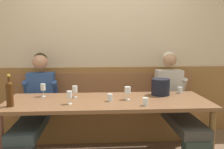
# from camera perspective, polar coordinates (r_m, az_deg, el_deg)

# --- Properties ---
(room_wall_back) EXTENTS (6.80, 0.08, 2.80)m
(room_wall_back) POSITION_cam_1_polar(r_m,az_deg,el_deg) (3.80, -1.77, 7.51)
(room_wall_back) COLOR #C6B296
(room_wall_back) RESTS_ON ground
(wood_wainscot_panel) EXTENTS (6.80, 0.03, 1.02)m
(wood_wainscot_panel) POSITION_cam_1_polar(r_m,az_deg,el_deg) (3.86, -1.68, -5.86)
(wood_wainscot_panel) COLOR brown
(wood_wainscot_panel) RESTS_ON ground
(wall_bench) EXTENTS (2.68, 0.42, 0.94)m
(wall_bench) POSITION_cam_1_polar(r_m,az_deg,el_deg) (3.72, -1.54, -10.05)
(wall_bench) COLOR brown
(wall_bench) RESTS_ON ground
(dining_table) EXTENTS (2.38, 0.85, 0.73)m
(dining_table) POSITION_cam_1_polar(r_m,az_deg,el_deg) (2.97, -1.05, -7.21)
(dining_table) COLOR brown
(dining_table) RESTS_ON ground
(person_center_left_seat) EXTENTS (0.47, 1.26, 1.25)m
(person_center_left_seat) POSITION_cam_1_polar(r_m,az_deg,el_deg) (3.36, -17.06, -6.41)
(person_center_left_seat) COLOR #272A31
(person_center_left_seat) RESTS_ON ground
(person_left_seat) EXTENTS (0.48, 1.26, 1.26)m
(person_left_seat) POSITION_cam_1_polar(r_m,az_deg,el_deg) (3.44, 14.45, -6.07)
(person_left_seat) COLOR #253330
(person_left_seat) RESTS_ON ground
(ice_bucket) EXTENTS (0.23, 0.23, 0.21)m
(ice_bucket) POSITION_cam_1_polar(r_m,az_deg,el_deg) (3.25, 11.08, -2.81)
(ice_bucket) COLOR black
(ice_bucket) RESTS_ON dining_table
(wine_bottle_amber_mid) EXTENTS (0.07, 0.07, 0.35)m
(wine_bottle_amber_mid) POSITION_cam_1_polar(r_m,az_deg,el_deg) (2.85, -22.43, -3.92)
(wine_bottle_amber_mid) COLOR #41230C
(wine_bottle_amber_mid) RESTS_ON dining_table
(wine_glass_mid_right) EXTENTS (0.06, 0.06, 0.16)m
(wine_glass_mid_right) POSITION_cam_1_polar(r_m,az_deg,el_deg) (3.22, -15.56, -2.95)
(wine_glass_mid_right) COLOR silver
(wine_glass_mid_right) RESTS_ON dining_table
(wine_glass_mid_left) EXTENTS (0.07, 0.07, 0.15)m
(wine_glass_mid_left) POSITION_cam_1_polar(r_m,az_deg,el_deg) (2.96, 3.60, -3.66)
(wine_glass_mid_left) COLOR silver
(wine_glass_mid_left) RESTS_ON dining_table
(wine_glass_left_end) EXTENTS (0.06, 0.06, 0.15)m
(wine_glass_left_end) POSITION_cam_1_polar(r_m,az_deg,el_deg) (2.79, -9.76, -4.72)
(wine_glass_left_end) COLOR silver
(wine_glass_left_end) RESTS_ON dining_table
(wine_glass_by_bottle) EXTENTS (0.06, 0.06, 0.14)m
(wine_glass_by_bottle) POSITION_cam_1_polar(r_m,az_deg,el_deg) (3.10, -8.52, -3.50)
(wine_glass_by_bottle) COLOR silver
(wine_glass_by_bottle) RESTS_ON dining_table
(water_tumbler_left) EXTENTS (0.06, 0.06, 0.09)m
(water_tumbler_left) POSITION_cam_1_polar(r_m,az_deg,el_deg) (2.88, -0.49, -5.30)
(water_tumbler_left) COLOR silver
(water_tumbler_left) RESTS_ON dining_table
(water_tumbler_center) EXTENTS (0.06, 0.06, 0.08)m
(water_tumbler_center) POSITION_cam_1_polar(r_m,az_deg,el_deg) (3.43, 15.28, -3.47)
(water_tumbler_center) COLOR silver
(water_tumbler_center) RESTS_ON dining_table
(water_tumbler_right) EXTENTS (0.06, 0.06, 0.09)m
(water_tumbler_right) POSITION_cam_1_polar(r_m,az_deg,el_deg) (2.72, 7.67, -6.20)
(water_tumbler_right) COLOR silver
(water_tumbler_right) RESTS_ON dining_table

